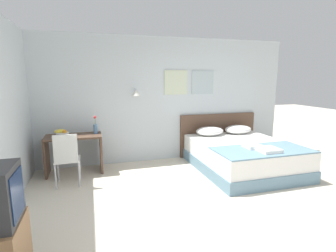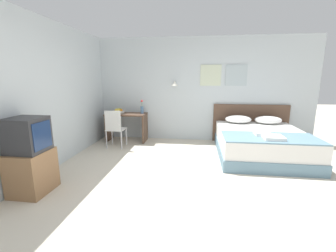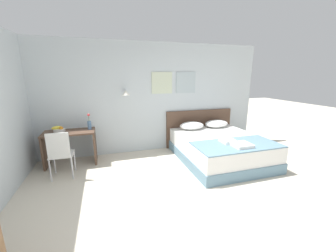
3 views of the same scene
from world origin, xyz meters
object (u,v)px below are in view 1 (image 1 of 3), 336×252
object	(u,v)px
pillow_right	(238,129)
desk_chair	(67,156)
bed	(243,156)
desk	(74,147)
flower_vase	(95,127)
headboard	(218,134)
throw_blanket	(263,150)
folded_towel_mid_bed	(268,150)
fruit_bowl	(62,133)
pillow_left	(210,131)
folded_towel_near_foot	(252,146)

from	to	relation	value
pillow_right	desk_chair	bearing A→B (deg)	-169.40
bed	desk	world-z (taller)	desk
bed	flower_vase	bearing A→B (deg)	163.85
headboard	throw_blanket	distance (m)	1.68
folded_towel_mid_bed	fruit_bowl	bearing A→B (deg)	155.15
pillow_left	flower_vase	world-z (taller)	flower_vase
desk_chair	fruit_bowl	size ratio (longest dim) A/B	3.37
folded_towel_near_foot	fruit_bowl	xyz separation A→B (m)	(-3.27, 1.27, 0.18)
folded_towel_mid_bed	desk_chair	bearing A→B (deg)	165.29
headboard	pillow_left	distance (m)	0.48
pillow_right	desk_chair	distance (m)	3.68
pillow_left	fruit_bowl	bearing A→B (deg)	179.40
fruit_bowl	flower_vase	xyz separation A→B (m)	(0.61, -0.01, 0.08)
desk_chair	pillow_right	bearing A→B (deg)	10.60
pillow_left	desk	distance (m)	2.83
pillow_left	flower_vase	size ratio (longest dim) A/B	1.78
bed	folded_towel_mid_bed	distance (m)	0.82
throw_blanket	folded_towel_near_foot	xyz separation A→B (m)	(-0.11, 0.15, 0.04)
pillow_left	folded_towel_mid_bed	size ratio (longest dim) A/B	1.83
pillow_right	folded_towel_mid_bed	distance (m)	1.57
bed	desk	distance (m)	3.28
headboard	folded_towel_near_foot	xyz separation A→B (m)	(-0.11, -1.53, 0.11)
headboard	pillow_left	size ratio (longest dim) A/B	2.99
pillow_left	pillow_right	xyz separation A→B (m)	(0.70, 0.00, 0.00)
headboard	pillow_left	xyz separation A→B (m)	(-0.35, -0.29, 0.16)
folded_towel_near_foot	flower_vase	size ratio (longest dim) A/B	0.83
pillow_left	pillow_right	distance (m)	0.70
folded_towel_near_foot	desk	xyz separation A→B (m)	(-3.07, 1.21, -0.10)
pillow_right	flower_vase	bearing A→B (deg)	179.61
bed	desk_chair	bearing A→B (deg)	178.17
throw_blanket	desk	world-z (taller)	desk
fruit_bowl	throw_blanket	bearing A→B (deg)	-22.78
folded_towel_mid_bed	desk	distance (m)	3.52
headboard	flower_vase	bearing A→B (deg)	-174.40
pillow_left	folded_towel_near_foot	size ratio (longest dim) A/B	2.14
throw_blanket	pillow_left	bearing A→B (deg)	104.24
pillow_left	flower_vase	distance (m)	2.43
throw_blanket	folded_towel_mid_bed	xyz separation A→B (m)	(0.00, -0.15, 0.04)
pillow_left	pillow_right	world-z (taller)	same
bed	fruit_bowl	world-z (taller)	fruit_bowl
bed	folded_towel_near_foot	distance (m)	0.58
bed	folded_towel_mid_bed	world-z (taller)	folded_towel_mid_bed
headboard	fruit_bowl	size ratio (longest dim) A/B	6.92
pillow_right	folded_towel_mid_bed	world-z (taller)	pillow_right
throw_blanket	desk_chair	size ratio (longest dim) A/B	1.87
pillow_right	folded_towel_near_foot	bearing A→B (deg)	-110.46
pillow_right	fruit_bowl	xyz separation A→B (m)	(-3.73, 0.03, 0.13)
bed	pillow_left	bearing A→B (deg)	114.26
throw_blanket	folded_towel_near_foot	distance (m)	0.19
bed	pillow_right	size ratio (longest dim) A/B	3.34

